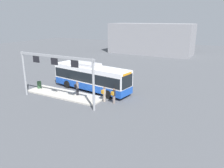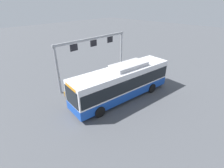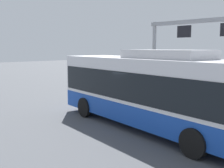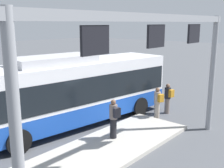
{
  "view_description": "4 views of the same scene",
  "coord_description": "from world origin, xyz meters",
  "px_view_note": "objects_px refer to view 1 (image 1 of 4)",
  "views": [
    {
      "loc": [
        15.12,
        -21.93,
        8.78
      ],
      "look_at": [
        3.29,
        -0.52,
        1.42
      ],
      "focal_mm": 34.9,
      "sensor_mm": 36.0,
      "label": 1
    },
    {
      "loc": [
        11.18,
        9.38,
        8.95
      ],
      "look_at": [
        0.96,
        -0.47,
        1.7
      ],
      "focal_mm": 26.65,
      "sensor_mm": 36.0,
      "label": 2
    },
    {
      "loc": [
        -7.28,
        9.47,
        3.53
      ],
      "look_at": [
        3.59,
        -1.12,
        1.55
      ],
      "focal_mm": 44.37,
      "sensor_mm": 36.0,
      "label": 3
    },
    {
      "loc": [
        -8.3,
        -9.81,
        4.9
      ],
      "look_at": [
        2.02,
        -0.86,
        1.85
      ],
      "focal_mm": 44.1,
      "sensor_mm": 36.0,
      "label": 4
    }
  ],
  "objects_px": {
    "person_boarding": "(114,95)",
    "person_waiting_near": "(104,94)",
    "person_waiting_mid": "(77,88)",
    "trash_bin": "(39,85)",
    "bus_main": "(91,76)"
  },
  "relations": [
    {
      "from": "person_waiting_near",
      "to": "person_waiting_mid",
      "type": "height_order",
      "value": "person_waiting_mid"
    },
    {
      "from": "person_boarding",
      "to": "trash_bin",
      "type": "height_order",
      "value": "person_boarding"
    },
    {
      "from": "person_waiting_near",
      "to": "person_waiting_mid",
      "type": "xyz_separation_m",
      "value": [
        -3.59,
        -0.1,
        0.16
      ]
    },
    {
      "from": "bus_main",
      "to": "person_waiting_near",
      "type": "distance_m",
      "value": 4.51
    },
    {
      "from": "bus_main",
      "to": "person_waiting_near",
      "type": "relative_size",
      "value": 6.58
    },
    {
      "from": "person_waiting_near",
      "to": "trash_bin",
      "type": "distance_m",
      "value": 9.59
    },
    {
      "from": "bus_main",
      "to": "person_boarding",
      "type": "xyz_separation_m",
      "value": [
        4.67,
        -2.63,
        -0.92
      ]
    },
    {
      "from": "person_boarding",
      "to": "person_waiting_mid",
      "type": "relative_size",
      "value": 1.0
    },
    {
      "from": "person_boarding",
      "to": "person_waiting_near",
      "type": "xyz_separation_m",
      "value": [
        -1.17,
        -0.07,
        0.0
      ]
    },
    {
      "from": "person_boarding",
      "to": "trash_bin",
      "type": "bearing_deg",
      "value": 103.2
    },
    {
      "from": "bus_main",
      "to": "person_waiting_near",
      "type": "bearing_deg",
      "value": -29.94
    },
    {
      "from": "person_waiting_near",
      "to": "person_waiting_mid",
      "type": "distance_m",
      "value": 3.6
    },
    {
      "from": "person_waiting_near",
      "to": "trash_bin",
      "type": "relative_size",
      "value": 1.86
    },
    {
      "from": "person_waiting_near",
      "to": "trash_bin",
      "type": "xyz_separation_m",
      "value": [
        -9.58,
        -0.29,
        -0.28
      ]
    },
    {
      "from": "person_waiting_mid",
      "to": "trash_bin",
      "type": "relative_size",
      "value": 1.86
    }
  ]
}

